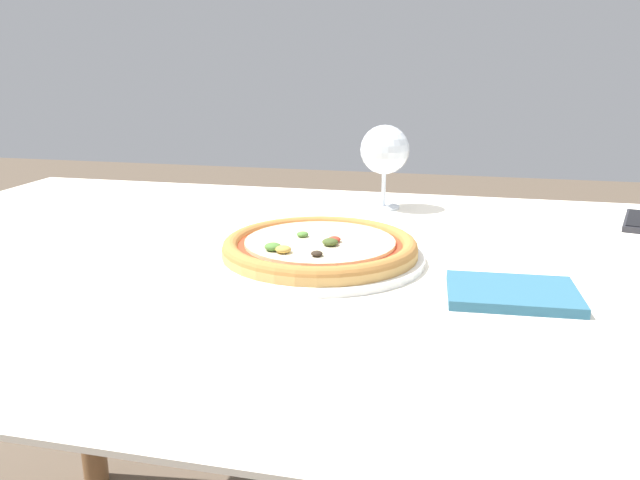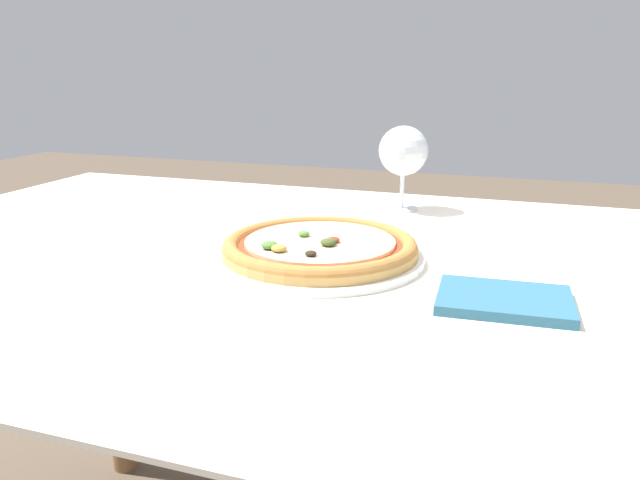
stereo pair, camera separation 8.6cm
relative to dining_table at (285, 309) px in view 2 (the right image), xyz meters
The scene contains 4 objects.
dining_table is the anchor object (origin of this frame).
pizza_plate 0.12m from the dining_table, 10.46° to the right, with size 0.29×0.29×0.04m.
wine_glass_far_left 0.40m from the dining_table, 72.64° to the left, with size 0.09×0.09×0.16m.
napkin_folded 0.34m from the dining_table, 17.56° to the right, with size 0.16×0.12×0.01m.
Camera 2 is at (0.33, -0.80, 1.02)m, focal length 35.00 mm.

